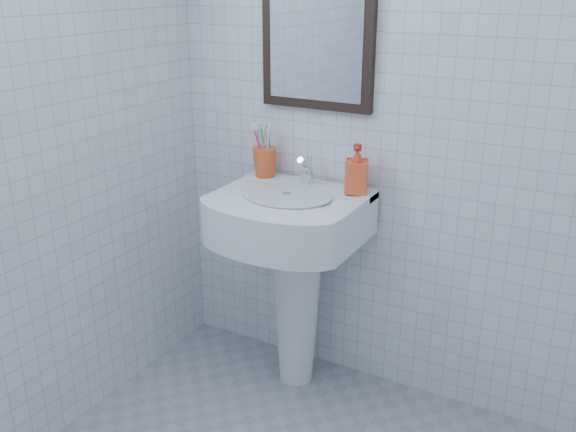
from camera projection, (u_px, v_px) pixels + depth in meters
The scene contains 6 objects.
wall_back at pixel (416, 116), 2.53m from camera, with size 2.20×0.02×2.50m, color silver.
washbasin at pixel (294, 257), 2.77m from camera, with size 0.61×0.44×0.93m.
faucet at pixel (306, 172), 2.73m from camera, with size 0.05×0.12×0.13m.
toothbrush_cup at pixel (265, 162), 2.84m from camera, with size 0.11×0.11×0.13m, color #DB521F, non-canonical shape.
soap_dispenser at pixel (357, 169), 2.62m from camera, with size 0.09×0.09×0.20m, color red.
wall_mirror at pixel (317, 33), 2.60m from camera, with size 0.50×0.04×0.62m.
Camera 1 is at (0.78, -1.23, 1.77)m, focal length 40.00 mm.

